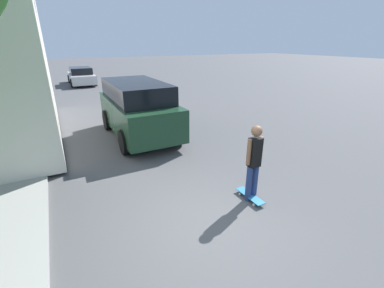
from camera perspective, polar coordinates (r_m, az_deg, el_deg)
name	(u,v)px	position (r m, az deg, el deg)	size (l,w,h in m)	color
ground_plane	(209,229)	(5.17, 3.74, -18.35)	(120.00, 120.00, 0.00)	#49494C
sidewalk	(16,151)	(10.00, -34.57, -1.37)	(1.80, 80.00, 0.10)	gray
suv_parked	(138,108)	(9.64, -11.93, 7.77)	(2.06, 4.44, 2.01)	#193823
car_down_street	(81,76)	(23.91, -23.38, 13.68)	(1.94, 4.59, 1.37)	#B7B7BC
skateboarder	(254,160)	(5.65, 13.60, -3.47)	(0.41, 0.23, 1.74)	navy
skateboard	(250,196)	(6.06, 12.79, -11.19)	(0.23, 0.78, 0.10)	#236B99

